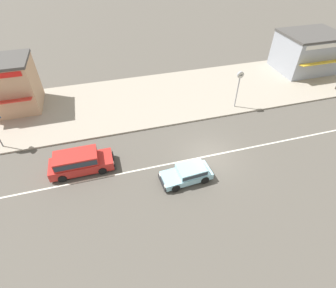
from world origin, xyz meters
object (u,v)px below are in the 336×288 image
at_px(shopfront_corner_warung, 9,85).
at_px(street_clock, 239,81).
at_px(shopfront_mid_block, 307,52).
at_px(minivan_red_2, 79,161).
at_px(hatchback_pale_blue_0, 188,173).

bearing_deg(shopfront_corner_warung, street_clock, -15.44).
height_order(shopfront_corner_warung, shopfront_mid_block, shopfront_corner_warung).
height_order(street_clock, shopfront_mid_block, shopfront_mid_block).
relative_size(minivan_red_2, shopfront_mid_block, 0.71).
relative_size(street_clock, shopfront_corner_warung, 0.74).
bearing_deg(hatchback_pale_blue_0, shopfront_corner_warung, 134.60).
distance_m(hatchback_pale_blue_0, shopfront_mid_block, 23.36).
bearing_deg(minivan_red_2, shopfront_corner_warung, 119.07).
bearing_deg(shopfront_corner_warung, shopfront_mid_block, -0.42).
xyz_separation_m(street_clock, shopfront_corner_warung, (-20.60, 5.69, -0.30)).
distance_m(hatchback_pale_blue_0, shopfront_corner_warung, 18.77).
bearing_deg(street_clock, shopfront_corner_warung, 164.56).
distance_m(shopfront_corner_warung, shopfront_mid_block, 32.40).
relative_size(hatchback_pale_blue_0, shopfront_mid_block, 0.57).
height_order(hatchback_pale_blue_0, shopfront_mid_block, shopfront_mid_block).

